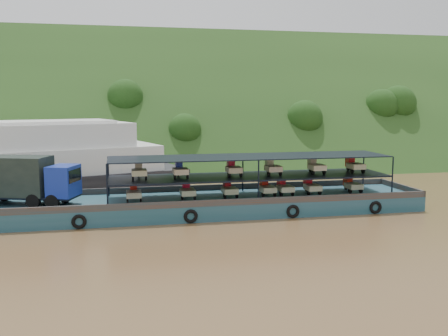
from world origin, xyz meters
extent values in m
plane|color=brown|center=(0.00, 0.00, 0.00)|extent=(160.00, 160.00, 0.00)
cube|color=#1D3915|center=(0.00, 36.00, 0.00)|extent=(140.00, 39.60, 39.60)
cube|color=#16444E|center=(-3.92, 0.00, 0.60)|extent=(35.00, 7.00, 1.20)
cube|color=#592D19|center=(-3.92, 3.40, 1.45)|extent=(35.00, 0.20, 0.50)
cube|color=#592D19|center=(-3.92, -3.40, 1.45)|extent=(35.00, 0.20, 0.50)
cube|color=#592D19|center=(13.48, 0.00, 1.45)|extent=(0.20, 7.00, 0.50)
torus|color=black|center=(-13.92, -3.55, 0.55)|extent=(1.06, 0.26, 1.06)
torus|color=black|center=(-5.92, -3.55, 0.55)|extent=(1.06, 0.26, 1.06)
torus|color=black|center=(2.08, -3.55, 0.55)|extent=(1.06, 0.26, 1.06)
torus|color=black|center=(9.08, -3.55, 0.55)|extent=(1.06, 0.26, 1.06)
cylinder|color=black|center=(-19.96, 2.05, 1.73)|extent=(1.12, 0.69, 1.05)
cylinder|color=black|center=(-17.29, -1.21, 1.73)|extent=(1.12, 0.69, 1.05)
cylinder|color=black|center=(-16.57, 0.88, 1.73)|extent=(1.12, 0.69, 1.05)
cylinder|color=black|center=(-15.89, -1.70, 1.73)|extent=(1.12, 0.69, 1.05)
cylinder|color=black|center=(-15.17, 0.40, 1.73)|extent=(1.12, 0.69, 1.05)
cube|color=black|center=(-17.73, 0.11, 1.89)|extent=(7.53, 4.53, 0.21)
cube|color=navy|center=(-15.13, -0.79, 3.10)|extent=(2.52, 2.98, 2.32)
cube|color=black|center=(-14.29, -1.08, 3.52)|extent=(0.75, 2.01, 0.95)
cube|color=black|center=(-18.72, 0.45, 3.41)|extent=(5.61, 4.04, 2.95)
cube|color=black|center=(-0.42, 0.00, 2.86)|extent=(23.00, 5.00, 0.12)
cube|color=black|center=(-0.42, 0.00, 4.50)|extent=(23.00, 5.00, 0.08)
cylinder|color=black|center=(-11.92, -2.50, 2.85)|extent=(0.12, 0.12, 3.30)
cylinder|color=black|center=(-11.92, 2.50, 2.85)|extent=(0.12, 0.12, 3.30)
cylinder|color=black|center=(-0.42, -2.50, 2.85)|extent=(0.12, 0.12, 3.30)
cylinder|color=black|center=(-0.42, 2.50, 2.85)|extent=(0.12, 0.12, 3.30)
cylinder|color=black|center=(11.08, -2.50, 2.85)|extent=(0.12, 0.12, 3.30)
cylinder|color=black|center=(11.08, 2.50, 2.85)|extent=(0.12, 0.12, 3.30)
cylinder|color=black|center=(-9.95, 1.05, 1.46)|extent=(0.12, 0.52, 0.52)
cylinder|color=black|center=(-10.45, -0.75, 1.46)|extent=(0.14, 0.52, 0.52)
cylinder|color=black|center=(-9.45, -0.75, 1.46)|extent=(0.14, 0.52, 0.52)
cube|color=beige|center=(-9.95, -0.40, 1.80)|extent=(1.15, 1.50, 0.44)
cube|color=#B5180C|center=(-9.95, 0.75, 1.98)|extent=(0.55, 0.80, 0.80)
cube|color=#B5180C|center=(-9.95, 0.55, 2.48)|extent=(0.50, 0.10, 0.10)
cylinder|color=black|center=(-5.69, 1.05, 1.46)|extent=(0.12, 0.52, 0.52)
cylinder|color=black|center=(-6.19, -0.75, 1.46)|extent=(0.14, 0.52, 0.52)
cylinder|color=black|center=(-5.19, -0.75, 1.46)|extent=(0.14, 0.52, 0.52)
cube|color=beige|center=(-5.69, -0.40, 1.80)|extent=(1.15, 1.50, 0.44)
cube|color=red|center=(-5.69, 0.75, 1.98)|extent=(0.55, 0.80, 0.80)
cube|color=red|center=(-5.69, 0.55, 2.48)|extent=(0.50, 0.10, 0.10)
cylinder|color=black|center=(-2.24, 1.05, 1.46)|extent=(0.12, 0.52, 0.52)
cylinder|color=black|center=(-2.74, -0.75, 1.46)|extent=(0.14, 0.52, 0.52)
cylinder|color=black|center=(-1.74, -0.75, 1.46)|extent=(0.14, 0.52, 0.52)
cube|color=beige|center=(-2.24, -0.40, 1.80)|extent=(1.15, 1.50, 0.44)
cube|color=#AD0B12|center=(-2.24, 0.75, 1.98)|extent=(0.55, 0.80, 0.80)
cube|color=#AD0B12|center=(-2.24, 0.55, 2.48)|extent=(0.50, 0.10, 0.10)
cylinder|color=black|center=(0.98, 1.05, 1.46)|extent=(0.12, 0.52, 0.52)
cylinder|color=black|center=(0.48, -0.75, 1.46)|extent=(0.14, 0.52, 0.52)
cylinder|color=black|center=(1.48, -0.75, 1.46)|extent=(0.14, 0.52, 0.52)
cube|color=beige|center=(0.98, -0.40, 1.80)|extent=(1.15, 1.50, 0.44)
cube|color=red|center=(0.98, 0.75, 1.98)|extent=(0.55, 0.80, 0.80)
cube|color=red|center=(0.98, 0.55, 2.48)|extent=(0.50, 0.10, 0.10)
cylinder|color=black|center=(4.94, 1.05, 1.46)|extent=(0.12, 0.52, 0.52)
cylinder|color=black|center=(4.44, -0.75, 1.46)|extent=(0.14, 0.52, 0.52)
cylinder|color=black|center=(5.44, -0.75, 1.46)|extent=(0.14, 0.52, 0.52)
cube|color=beige|center=(4.94, -0.40, 1.80)|extent=(1.15, 1.50, 0.44)
cube|color=red|center=(4.94, 0.75, 1.98)|extent=(0.55, 0.80, 0.80)
cube|color=red|center=(4.94, 0.55, 2.48)|extent=(0.50, 0.10, 0.10)
cylinder|color=black|center=(8.70, 1.05, 1.46)|extent=(0.12, 0.52, 0.52)
cylinder|color=black|center=(8.20, -0.75, 1.46)|extent=(0.14, 0.52, 0.52)
cylinder|color=black|center=(9.20, -0.75, 1.46)|extent=(0.14, 0.52, 0.52)
cube|color=#BCB485|center=(8.70, -0.40, 1.80)|extent=(1.15, 1.50, 0.44)
cube|color=red|center=(8.70, 0.75, 1.98)|extent=(0.55, 0.80, 0.80)
cube|color=red|center=(8.70, 0.55, 2.48)|extent=(0.50, 0.10, 0.10)
cylinder|color=black|center=(2.53, 1.05, 1.46)|extent=(0.12, 0.52, 0.52)
cylinder|color=black|center=(2.03, -0.75, 1.46)|extent=(0.14, 0.52, 0.52)
cylinder|color=black|center=(3.03, -0.75, 1.46)|extent=(0.14, 0.52, 0.52)
cube|color=beige|center=(2.53, -0.40, 1.80)|extent=(1.15, 1.50, 0.44)
cube|color=red|center=(2.53, 0.75, 1.98)|extent=(0.55, 0.80, 0.80)
cube|color=red|center=(2.53, 0.55, 2.48)|extent=(0.50, 0.10, 0.10)
cylinder|color=black|center=(-9.50, 1.05, 3.18)|extent=(0.12, 0.52, 0.52)
cylinder|color=black|center=(-10.00, -0.75, 3.18)|extent=(0.14, 0.52, 0.52)
cylinder|color=black|center=(-9.00, -0.75, 3.18)|extent=(0.14, 0.52, 0.52)
cube|color=beige|center=(-9.50, -0.40, 3.52)|extent=(1.15, 1.50, 0.44)
cube|color=#C8B68E|center=(-9.50, 0.75, 3.70)|extent=(0.55, 0.80, 0.80)
cube|color=#C8B68E|center=(-9.50, 0.55, 4.20)|extent=(0.50, 0.10, 0.10)
cylinder|color=black|center=(-6.26, 1.05, 3.18)|extent=(0.12, 0.52, 0.52)
cylinder|color=black|center=(-6.76, -0.75, 3.18)|extent=(0.14, 0.52, 0.52)
cylinder|color=black|center=(-5.76, -0.75, 3.18)|extent=(0.14, 0.52, 0.52)
cube|color=beige|center=(-6.26, -0.40, 3.52)|extent=(1.15, 1.50, 0.44)
cube|color=navy|center=(-6.26, 0.75, 3.70)|extent=(0.55, 0.80, 0.80)
cube|color=navy|center=(-6.26, 0.55, 4.20)|extent=(0.50, 0.10, 0.10)
cylinder|color=black|center=(-1.90, 1.05, 3.18)|extent=(0.12, 0.52, 0.52)
cylinder|color=black|center=(-2.40, -0.75, 3.18)|extent=(0.14, 0.52, 0.52)
cylinder|color=black|center=(-1.40, -0.75, 3.18)|extent=(0.14, 0.52, 0.52)
cube|color=tan|center=(-1.90, -0.40, 3.52)|extent=(1.15, 1.50, 0.44)
cube|color=red|center=(-1.90, 0.75, 3.70)|extent=(0.55, 0.80, 0.80)
cube|color=red|center=(-1.90, 0.55, 4.20)|extent=(0.50, 0.10, 0.10)
cylinder|color=black|center=(1.45, 1.05, 3.18)|extent=(0.12, 0.52, 0.52)
cylinder|color=black|center=(0.95, -0.75, 3.18)|extent=(0.14, 0.52, 0.52)
cylinder|color=black|center=(1.95, -0.75, 3.18)|extent=(0.14, 0.52, 0.52)
cube|color=tan|center=(1.45, -0.40, 3.52)|extent=(1.15, 1.50, 0.44)
cube|color=#C7C28D|center=(1.45, 0.75, 3.70)|extent=(0.55, 0.80, 0.80)
cube|color=#C7C28D|center=(1.45, 0.55, 4.20)|extent=(0.50, 0.10, 0.10)
cylinder|color=black|center=(5.29, 1.05, 3.18)|extent=(0.12, 0.52, 0.52)
cylinder|color=black|center=(4.79, -0.75, 3.18)|extent=(0.14, 0.52, 0.52)
cylinder|color=black|center=(5.79, -0.75, 3.18)|extent=(0.14, 0.52, 0.52)
cube|color=beige|center=(5.29, -0.40, 3.52)|extent=(1.15, 1.50, 0.44)
cube|color=#C6B78C|center=(5.29, 0.75, 3.70)|extent=(0.55, 0.80, 0.80)
cube|color=#C6B78C|center=(5.29, 0.55, 4.20)|extent=(0.50, 0.10, 0.10)
cylinder|color=black|center=(8.84, 1.05, 3.18)|extent=(0.12, 0.52, 0.52)
cylinder|color=black|center=(8.34, -0.75, 3.18)|extent=(0.14, 0.52, 0.52)
cylinder|color=black|center=(9.34, -0.75, 3.18)|extent=(0.14, 0.52, 0.52)
cube|color=#C9C38E|center=(8.84, -0.40, 3.52)|extent=(1.15, 1.50, 0.44)
cube|color=#BA0C0D|center=(8.84, 0.75, 3.70)|extent=(0.55, 0.80, 0.80)
cube|color=#BA0C0D|center=(8.84, 0.55, 4.20)|extent=(0.50, 0.10, 0.10)
camera|label=1|loc=(-11.01, -39.46, 9.05)|focal=40.00mm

